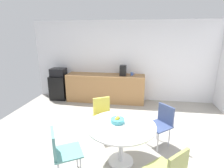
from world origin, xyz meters
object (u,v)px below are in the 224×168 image
(mug_white, at_px, (132,74))
(microwave, at_px, (58,72))
(chair_navy, at_px, (162,121))
(chair_yellow, at_px, (103,112))
(fruit_bowl, at_px, (117,120))
(mini_fridge, at_px, (60,87))
(round_table, at_px, (121,131))
(coffee_maker, at_px, (123,70))
(chair_teal, at_px, (61,149))

(mug_white, bearing_deg, microwave, -179.20)
(microwave, distance_m, chair_navy, 3.89)
(microwave, distance_m, chair_yellow, 2.82)
(microwave, xyz_separation_m, chair_navy, (3.17, -2.22, -0.41))
(microwave, distance_m, fruit_bowl, 3.66)
(chair_yellow, bearing_deg, fruit_bowl, -62.20)
(microwave, relative_size, fruit_bowl, 2.02)
(mug_white, bearing_deg, fruit_bowl, -92.28)
(chair_yellow, distance_m, fruit_bowl, 0.93)
(chair_yellow, bearing_deg, mini_fridge, 133.84)
(chair_navy, height_order, chair_yellow, same)
(round_table, xyz_separation_m, fruit_bowl, (-0.07, 0.07, 0.17))
(chair_yellow, height_order, mug_white, mug_white)
(microwave, distance_m, mug_white, 2.46)
(mug_white, bearing_deg, coffee_maker, -172.98)
(chair_yellow, relative_size, fruit_bowl, 3.49)
(chair_navy, relative_size, chair_teal, 1.00)
(microwave, height_order, mug_white, microwave)
(fruit_bowl, distance_m, mug_white, 2.84)
(round_table, bearing_deg, chair_navy, 40.86)
(chair_navy, bearing_deg, mini_fridge, 144.96)
(chair_navy, bearing_deg, microwave, 144.96)
(fruit_bowl, xyz_separation_m, mug_white, (0.11, 2.84, 0.18))
(chair_yellow, distance_m, chair_teal, 1.41)
(mini_fridge, height_order, mug_white, mug_white)
(mini_fridge, xyz_separation_m, mug_white, (2.46, 0.03, 0.55))
(mini_fridge, distance_m, microwave, 0.53)
(chair_yellow, height_order, coffee_maker, coffee_maker)
(chair_yellow, xyz_separation_m, fruit_bowl, (0.42, -0.79, 0.24))
(mini_fridge, height_order, microwave, microwave)
(coffee_maker, bearing_deg, chair_yellow, -97.17)
(chair_navy, height_order, fruit_bowl, same)
(round_table, height_order, fruit_bowl, fruit_bowl)
(chair_teal, height_order, coffee_maker, coffee_maker)
(round_table, relative_size, coffee_maker, 3.59)
(chair_teal, distance_m, fruit_bowl, 1.00)
(coffee_maker, bearing_deg, round_table, -85.27)
(mug_white, bearing_deg, chair_yellow, -104.55)
(chair_yellow, bearing_deg, chair_navy, -9.77)
(round_table, xyz_separation_m, chair_navy, (0.75, 0.65, -0.07))
(round_table, bearing_deg, mini_fridge, 130.11)
(chair_yellow, xyz_separation_m, mug_white, (0.53, 2.04, 0.43))
(chair_yellow, xyz_separation_m, chair_teal, (-0.37, -1.36, 0.00))
(chair_teal, height_order, fruit_bowl, same)
(chair_yellow, height_order, chair_teal, same)
(microwave, height_order, chair_yellow, microwave)
(mini_fridge, relative_size, chair_navy, 0.96)
(microwave, distance_m, coffee_maker, 2.19)
(coffee_maker, bearing_deg, mug_white, 7.02)
(mini_fridge, height_order, chair_navy, chair_navy)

